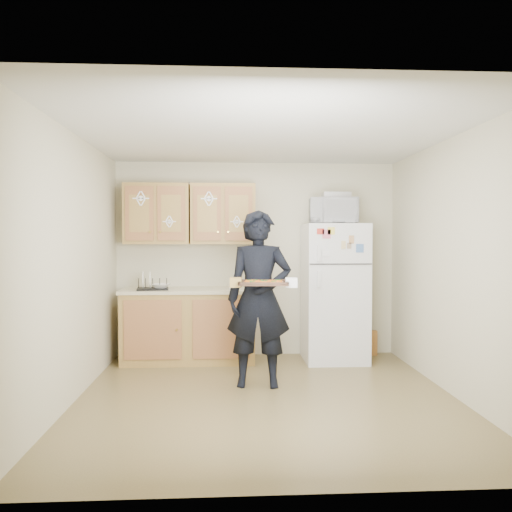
# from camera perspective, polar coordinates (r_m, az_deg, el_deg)

# --- Properties ---
(floor) EXTENTS (3.60, 3.60, 0.00)m
(floor) POSITION_cam_1_polar(r_m,az_deg,el_deg) (4.94, 1.26, -15.91)
(floor) COLOR brown
(floor) RESTS_ON ground
(ceiling) EXTENTS (3.60, 3.60, 0.00)m
(ceiling) POSITION_cam_1_polar(r_m,az_deg,el_deg) (4.80, 1.29, 13.80)
(ceiling) COLOR silver
(ceiling) RESTS_ON wall_back
(wall_back) EXTENTS (3.60, 0.04, 2.50)m
(wall_back) POSITION_cam_1_polar(r_m,az_deg,el_deg) (6.50, 0.03, -0.37)
(wall_back) COLOR beige
(wall_back) RESTS_ON floor
(wall_front) EXTENTS (3.60, 0.04, 2.50)m
(wall_front) POSITION_cam_1_polar(r_m,az_deg,el_deg) (2.92, 4.04, -3.28)
(wall_front) COLOR beige
(wall_front) RESTS_ON floor
(wall_left) EXTENTS (0.04, 3.60, 2.50)m
(wall_left) POSITION_cam_1_polar(r_m,az_deg,el_deg) (4.90, -20.19, -1.26)
(wall_left) COLOR beige
(wall_left) RESTS_ON floor
(wall_right) EXTENTS (0.04, 3.60, 2.50)m
(wall_right) POSITION_cam_1_polar(r_m,az_deg,el_deg) (5.17, 21.60, -1.12)
(wall_right) COLOR beige
(wall_right) RESTS_ON floor
(refrigerator) EXTENTS (0.75, 0.70, 1.70)m
(refrigerator) POSITION_cam_1_polar(r_m,az_deg,el_deg) (6.29, 8.92, -4.12)
(refrigerator) COLOR silver
(refrigerator) RESTS_ON floor
(base_cabinet) EXTENTS (1.60, 0.60, 0.86)m
(base_cabinet) POSITION_cam_1_polar(r_m,az_deg,el_deg) (6.28, -7.64, -8.00)
(base_cabinet) COLOR olive
(base_cabinet) RESTS_ON floor
(countertop) EXTENTS (1.64, 0.64, 0.04)m
(countertop) POSITION_cam_1_polar(r_m,az_deg,el_deg) (6.21, -7.66, -3.91)
(countertop) COLOR beige
(countertop) RESTS_ON base_cabinet
(upper_cab_left) EXTENTS (0.80, 0.33, 0.75)m
(upper_cab_left) POSITION_cam_1_polar(r_m,az_deg,el_deg) (6.37, -11.21, 4.72)
(upper_cab_left) COLOR olive
(upper_cab_left) RESTS_ON wall_back
(upper_cab_right) EXTENTS (0.80, 0.33, 0.75)m
(upper_cab_right) POSITION_cam_1_polar(r_m,az_deg,el_deg) (6.31, -3.79, 4.78)
(upper_cab_right) COLOR olive
(upper_cab_right) RESTS_ON wall_back
(cereal_box) EXTENTS (0.20, 0.07, 0.32)m
(cereal_box) POSITION_cam_1_polar(r_m,az_deg,el_deg) (6.75, 12.80, -9.66)
(cereal_box) COLOR #D19649
(cereal_box) RESTS_ON floor
(person) EXTENTS (0.69, 0.49, 1.81)m
(person) POSITION_cam_1_polar(r_m,az_deg,el_deg) (5.14, 0.35, -4.87)
(person) COLOR black
(person) RESTS_ON floor
(baking_tray) EXTENTS (0.50, 0.39, 0.04)m
(baking_tray) POSITION_cam_1_polar(r_m,az_deg,el_deg) (4.82, 0.87, -3.16)
(baking_tray) COLOR black
(baking_tray) RESTS_ON person
(pizza_front_left) EXTENTS (0.16, 0.16, 0.02)m
(pizza_front_left) POSITION_cam_1_polar(r_m,az_deg,el_deg) (4.74, -0.48, -3.03)
(pizza_front_left) COLOR orange
(pizza_front_left) RESTS_ON baking_tray
(pizza_front_right) EXTENTS (0.16, 0.16, 0.02)m
(pizza_front_right) POSITION_cam_1_polar(r_m,az_deg,el_deg) (4.74, 2.21, -3.03)
(pizza_front_right) COLOR orange
(pizza_front_right) RESTS_ON baking_tray
(pizza_back_left) EXTENTS (0.16, 0.16, 0.02)m
(pizza_back_left) POSITION_cam_1_polar(r_m,az_deg,el_deg) (4.90, -0.42, -2.87)
(pizza_back_left) COLOR orange
(pizza_back_left) RESTS_ON baking_tray
(pizza_back_right) EXTENTS (0.16, 0.16, 0.02)m
(pizza_back_right) POSITION_cam_1_polar(r_m,az_deg,el_deg) (4.90, 2.19, -2.87)
(pizza_back_right) COLOR orange
(pizza_back_right) RESTS_ON baking_tray
(pizza_center) EXTENTS (0.16, 0.16, 0.02)m
(pizza_center) POSITION_cam_1_polar(r_m,az_deg,el_deg) (4.82, 0.87, -2.95)
(pizza_center) COLOR orange
(pizza_center) RESTS_ON baking_tray
(microwave) EXTENTS (0.60, 0.43, 0.32)m
(microwave) POSITION_cam_1_polar(r_m,az_deg,el_deg) (6.21, 8.79, 5.11)
(microwave) COLOR silver
(microwave) RESTS_ON refrigerator
(foil_pan) EXTENTS (0.34, 0.24, 0.07)m
(foil_pan) POSITION_cam_1_polar(r_m,az_deg,el_deg) (6.26, 9.14, 6.86)
(foil_pan) COLOR silver
(foil_pan) RESTS_ON microwave
(dish_rack) EXTENTS (0.40, 0.32, 0.15)m
(dish_rack) POSITION_cam_1_polar(r_m,az_deg,el_deg) (6.17, -11.72, -3.10)
(dish_rack) COLOR black
(dish_rack) RESTS_ON countertop
(bowl) EXTENTS (0.25, 0.25, 0.05)m
(bowl) POSITION_cam_1_polar(r_m,az_deg,el_deg) (6.16, -10.79, -3.38)
(bowl) COLOR silver
(bowl) RESTS_ON dish_rack
(soap_bottle) EXTENTS (0.11, 0.11, 0.20)m
(soap_bottle) POSITION_cam_1_polar(r_m,az_deg,el_deg) (6.13, -2.54, -2.88)
(soap_bottle) COLOR silver
(soap_bottle) RESTS_ON countertop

